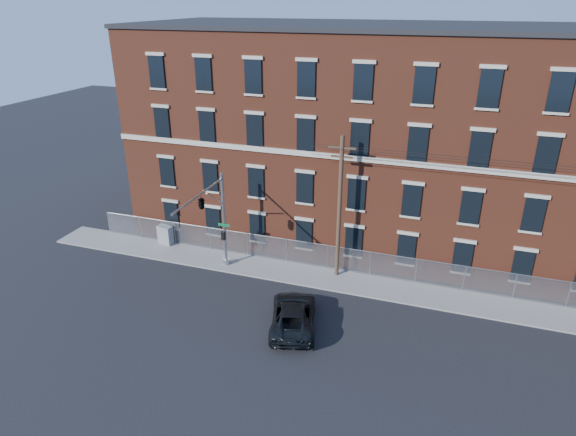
% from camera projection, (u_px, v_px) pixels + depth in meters
% --- Properties ---
extents(ground, '(140.00, 140.00, 0.00)m').
position_uv_depth(ground, '(284.00, 314.00, 30.89)').
color(ground, black).
rests_on(ground, ground).
extents(sidewalk, '(65.00, 3.00, 0.12)m').
position_uv_depth(sidewalk, '(487.00, 305.00, 31.67)').
color(sidewalk, gray).
rests_on(sidewalk, ground).
extents(mill_building, '(55.30, 14.32, 16.30)m').
position_uv_depth(mill_building, '(502.00, 146.00, 36.14)').
color(mill_building, brown).
rests_on(mill_building, ground).
extents(chain_link_fence, '(59.06, 0.06, 1.85)m').
position_uv_depth(chain_link_fence, '(489.00, 282.00, 32.40)').
color(chain_link_fence, '#A5A8AD').
rests_on(chain_link_fence, ground).
extents(traffic_signal_mast, '(0.90, 6.75, 7.00)m').
position_uv_depth(traffic_signal_mast, '(207.00, 209.00, 32.37)').
color(traffic_signal_mast, '#9EA0A5').
rests_on(traffic_signal_mast, ground).
extents(utility_pole_near, '(1.80, 0.28, 10.00)m').
position_uv_depth(utility_pole_near, '(340.00, 206.00, 33.00)').
color(utility_pole_near, '#4E3827').
rests_on(utility_pole_near, ground).
extents(pickup_truck, '(3.93, 6.00, 1.53)m').
position_uv_depth(pickup_truck, '(293.00, 315.00, 29.52)').
color(pickup_truck, black).
rests_on(pickup_truck, ground).
extents(utility_cabinet, '(1.29, 0.82, 1.50)m').
position_uv_depth(utility_cabinet, '(165.00, 235.00, 39.25)').
color(utility_cabinet, gray).
rests_on(utility_cabinet, sidewalk).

